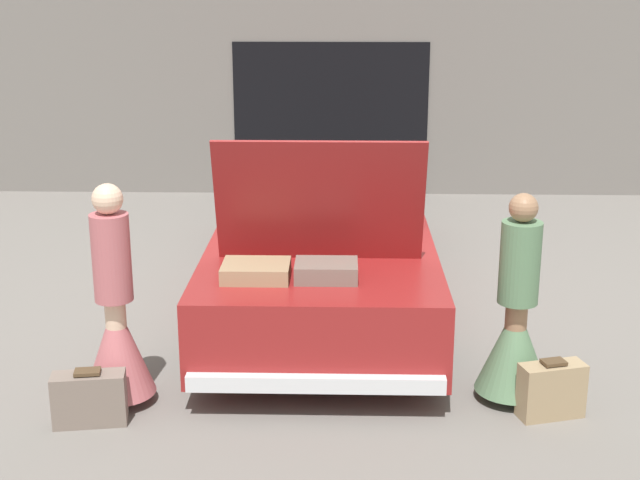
{
  "coord_description": "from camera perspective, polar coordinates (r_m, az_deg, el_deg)",
  "views": [
    {
      "loc": [
        0.19,
        -8.45,
        3.1
      ],
      "look_at": [
        0.0,
        -1.41,
        1.0
      ],
      "focal_mm": 50.0,
      "sensor_mm": 36.0,
      "label": 1
    }
  ],
  "objects": [
    {
      "name": "person_left",
      "position": [
        6.78,
        -12.91,
        -5.4
      ],
      "size": [
        0.53,
        0.53,
        1.69
      ],
      "rotation": [
        0.0,
        0.0,
        -1.69
      ],
      "color": "beige",
      "rests_on": "ground_plane"
    },
    {
      "name": "suitcase_beside_right_person",
      "position": [
        6.77,
        14.59,
        -9.28
      ],
      "size": [
        0.51,
        0.31,
        0.44
      ],
      "color": "#9E8460",
      "rests_on": "ground_plane"
    },
    {
      "name": "car",
      "position": [
        8.83,
        0.24,
        0.11
      ],
      "size": [
        2.01,
        5.22,
        1.89
      ],
      "color": "maroon",
      "rests_on": "ground_plane"
    },
    {
      "name": "suitcase_beside_left_person",
      "position": [
        6.67,
        -14.54,
        -9.8
      ],
      "size": [
        0.54,
        0.28,
        0.42
      ],
      "color": "#75665B",
      "rests_on": "ground_plane"
    },
    {
      "name": "ground_plane",
      "position": [
        9.0,
        0.24,
        -3.56
      ],
      "size": [
        40.0,
        40.0,
        0.0
      ],
      "primitive_type": "plane",
      "color": "slate"
    },
    {
      "name": "garage_wall_back",
      "position": [
        13.01,
        0.69,
        9.03
      ],
      "size": [
        12.0,
        0.14,
        2.8
      ],
      "color": "slate",
      "rests_on": "ground_plane"
    },
    {
      "name": "person_right",
      "position": [
        6.83,
        12.4,
        -5.53
      ],
      "size": [
        0.57,
        0.57,
        1.61
      ],
      "rotation": [
        0.0,
        0.0,
        1.5
      ],
      "color": "#997051",
      "rests_on": "ground_plane"
    }
  ]
}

